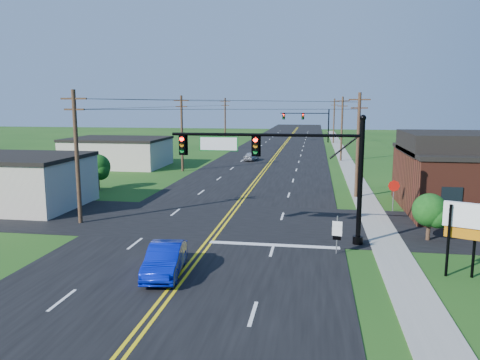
% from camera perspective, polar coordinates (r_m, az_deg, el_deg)
% --- Properties ---
extents(ground, '(260.00, 260.00, 0.00)m').
position_cam_1_polar(ground, '(21.50, -8.58, -12.92)').
color(ground, '#184012').
rests_on(ground, ground).
extents(road_main, '(16.00, 220.00, 0.04)m').
position_cam_1_polar(road_main, '(69.67, 4.00, 2.68)').
color(road_main, black).
rests_on(road_main, ground).
extents(road_cross, '(70.00, 10.00, 0.04)m').
position_cam_1_polar(road_cross, '(32.56, -2.14, -5.03)').
color(road_cross, black).
rests_on(road_cross, ground).
extents(sidewalk, '(2.00, 160.00, 0.08)m').
position_cam_1_polar(sidewalk, '(59.62, 13.22, 1.34)').
color(sidewalk, gray).
rests_on(sidewalk, ground).
extents(signal_mast_main, '(11.30, 0.60, 7.48)m').
position_cam_1_polar(signal_mast_main, '(27.19, 5.14, 2.22)').
color(signal_mast_main, black).
rests_on(signal_mast_main, ground).
extents(signal_mast_far, '(10.98, 0.60, 7.48)m').
position_cam_1_polar(signal_mast_far, '(98.99, 8.21, 7.21)').
color(signal_mast_far, black).
rests_on(signal_mast_far, ground).
extents(cream_bldg_near, '(10.20, 8.20, 4.10)m').
position_cam_1_polar(cream_bldg_near, '(40.74, -25.71, -0.12)').
color(cream_bldg_near, beige).
rests_on(cream_bldg_near, ground).
extents(cream_bldg_far, '(12.20, 9.20, 3.70)m').
position_cam_1_polar(cream_bldg_far, '(62.57, -14.67, 3.33)').
color(cream_bldg_far, beige).
rests_on(cream_bldg_far, ground).
extents(utility_pole_left_a, '(1.80, 0.28, 9.00)m').
position_cam_1_polar(utility_pole_left_a, '(33.09, -19.27, 2.95)').
color(utility_pole_left_a, '#3C241B').
rests_on(utility_pole_left_a, ground).
extents(utility_pole_left_b, '(1.80, 0.28, 9.00)m').
position_cam_1_polar(utility_pole_left_b, '(56.26, -7.10, 5.84)').
color(utility_pole_left_b, '#3C241B').
rests_on(utility_pole_left_b, ground).
extents(utility_pole_left_c, '(1.80, 0.28, 9.00)m').
position_cam_1_polar(utility_pole_left_c, '(82.50, -1.82, 7.01)').
color(utility_pole_left_c, '#3C241B').
rests_on(utility_pole_left_c, ground).
extents(utility_pole_right_a, '(1.80, 0.28, 9.00)m').
position_cam_1_polar(utility_pole_right_a, '(41.21, 14.17, 4.36)').
color(utility_pole_right_a, '#3C241B').
rests_on(utility_pole_right_a, ground).
extents(utility_pole_right_b, '(1.80, 0.28, 9.00)m').
position_cam_1_polar(utility_pole_right_b, '(67.09, 12.30, 6.26)').
color(utility_pole_right_b, '#3C241B').
rests_on(utility_pole_right_b, ground).
extents(utility_pole_right_c, '(1.80, 0.28, 9.00)m').
position_cam_1_polar(utility_pole_right_c, '(97.04, 11.38, 7.19)').
color(utility_pole_right_c, '#3C241B').
rests_on(utility_pole_right_c, ground).
extents(tree_right_back, '(3.00, 3.00, 4.10)m').
position_cam_1_polar(tree_right_back, '(46.30, 21.32, 1.88)').
color(tree_right_back, '#3C241B').
rests_on(tree_right_back, ground).
extents(shrub_corner, '(2.00, 2.00, 2.86)m').
position_cam_1_polar(shrub_corner, '(29.88, 22.11, -3.44)').
color(shrub_corner, '#3C241B').
rests_on(shrub_corner, ground).
extents(tree_left, '(2.40, 2.40, 3.37)m').
position_cam_1_polar(tree_left, '(46.03, -16.98, 1.53)').
color(tree_left, '#3C241B').
rests_on(tree_left, ground).
extents(blue_car, '(2.09, 4.56, 1.45)m').
position_cam_1_polar(blue_car, '(22.84, -9.12, -9.64)').
color(blue_car, '#0718AD').
rests_on(blue_car, ground).
extents(distant_car, '(1.99, 3.78, 1.23)m').
position_cam_1_polar(distant_car, '(66.39, 1.40, 2.88)').
color(distant_car, '#B2B2B7').
rests_on(distant_car, ground).
extents(route_sign, '(0.53, 0.14, 2.14)m').
position_cam_1_polar(route_sign, '(25.86, 11.75, -6.24)').
color(route_sign, slate).
rests_on(route_sign, ground).
extents(stop_sign, '(0.86, 0.09, 2.41)m').
position_cam_1_polar(stop_sign, '(36.93, 18.24, -1.06)').
color(stop_sign, slate).
rests_on(stop_sign, ground).
extents(pylon_sign, '(1.70, 0.90, 3.58)m').
position_cam_1_polar(pylon_sign, '(24.13, 25.53, -4.76)').
color(pylon_sign, black).
rests_on(pylon_sign, ground).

